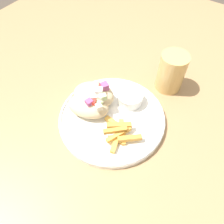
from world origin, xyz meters
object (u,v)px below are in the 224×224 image
(pita_sandwich_near, at_px, (88,106))
(fries_pile, at_px, (120,132))
(plate, at_px, (112,118))
(pita_sandwich_far, at_px, (94,95))
(sauce_ramekin, at_px, (130,97))
(water_glass, at_px, (171,73))

(pita_sandwich_near, distance_m, fries_pile, 0.10)
(plate, xyz_separation_m, pita_sandwich_far, (-0.07, 0.01, 0.03))
(pita_sandwich_far, relative_size, sauce_ramekin, 1.87)
(fries_pile, distance_m, water_glass, 0.22)
(pita_sandwich_near, relative_size, pita_sandwich_far, 0.95)
(plate, bearing_deg, pita_sandwich_near, -161.24)
(plate, bearing_deg, pita_sandwich_far, 167.43)
(pita_sandwich_far, distance_m, water_glass, 0.22)
(pita_sandwich_near, height_order, fries_pile, pita_sandwich_near)
(plate, xyz_separation_m, water_glass, (0.07, 0.19, 0.04))
(pita_sandwich_far, bearing_deg, sauce_ramekin, 16.13)
(pita_sandwich_near, distance_m, water_glass, 0.24)
(pita_sandwich_near, relative_size, sauce_ramekin, 1.78)
(sauce_ramekin, bearing_deg, plate, -100.35)
(water_glass, bearing_deg, pita_sandwich_near, -120.82)
(plate, xyz_separation_m, sauce_ramekin, (0.01, 0.07, 0.02))
(pita_sandwich_far, xyz_separation_m, fries_pile, (0.11, -0.05, -0.02))
(pita_sandwich_near, bearing_deg, fries_pile, -24.00)
(fries_pile, bearing_deg, pita_sandwich_far, 156.73)
(pita_sandwich_near, relative_size, fries_pile, 1.16)
(pita_sandwich_near, bearing_deg, sauce_ramekin, 34.48)
(fries_pile, relative_size, water_glass, 0.95)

